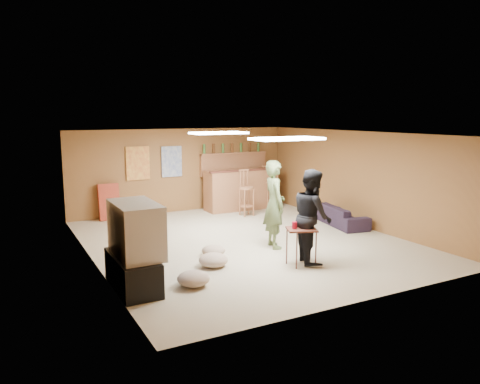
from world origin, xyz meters
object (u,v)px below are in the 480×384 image
person_black (312,216)px  tray_table (301,247)px  tv_body (136,229)px  sofa (342,215)px  bar_counter (241,189)px  person_olive (274,204)px

person_black → tray_table: size_ratio=2.56×
tv_body → sofa: 5.65m
bar_counter → person_olive: 3.78m
tv_body → bar_counter: size_ratio=0.55×
person_olive → tray_table: (-0.17, -1.15, -0.53)m
tray_table → bar_counter: bearing=74.1°
bar_counter → sofa: size_ratio=1.27×
person_black → sofa: 3.03m
tv_body → sofa: tv_body is taller
bar_counter → person_olive: size_ratio=1.17×
person_black → tray_table: bearing=122.5°
person_olive → bar_counter: bearing=-7.2°
tv_body → bar_counter: 6.09m
person_olive → sofa: person_olive is taller
person_black → tv_body: bearing=105.0°
bar_counter → person_black: bearing=-103.1°
tv_body → person_olive: bearing=16.5°
tray_table → person_olive: bearing=81.8°
bar_counter → sofa: bearing=-66.5°
person_black → sofa: size_ratio=1.05×
person_olive → person_black: bearing=-163.9°
bar_counter → person_olive: person_olive is taller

